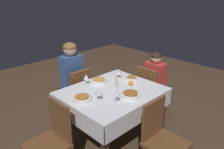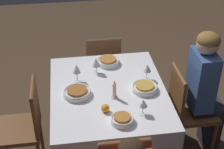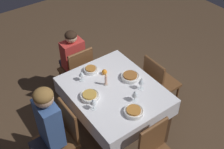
{
  "view_description": "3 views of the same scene",
  "coord_description": "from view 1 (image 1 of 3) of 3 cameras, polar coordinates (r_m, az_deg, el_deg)",
  "views": [
    {
      "loc": [
        -1.7,
        -1.72,
        1.92
      ],
      "look_at": [
        0.06,
        0.07,
        0.95
      ],
      "focal_mm": 35.0,
      "sensor_mm": 36.0,
      "label": 1
    },
    {
      "loc": [
        2.31,
        -0.3,
        2.47
      ],
      "look_at": [
        0.02,
        0.03,
        0.93
      ],
      "focal_mm": 55.0,
      "sensor_mm": 36.0,
      "label": 2
    },
    {
      "loc": [
        -1.86,
        1.38,
        3.0
      ],
      "look_at": [
        0.06,
        -0.01,
        0.94
      ],
      "focal_mm": 45.0,
      "sensor_mm": 36.0,
      "label": 3
    }
  ],
  "objects": [
    {
      "name": "ground_plane",
      "position": [
        3.09,
        0.05,
        -17.22
      ],
      "size": [
        8.0,
        8.0,
        0.0
      ],
      "primitive_type": "plane",
      "color": "#4C3826"
    },
    {
      "name": "dining_table",
      "position": [
        2.72,
        0.06,
        -6.12
      ],
      "size": [
        1.16,
        0.97,
        0.77
      ],
      "color": "silver",
      "rests_on": "ground_plane"
    },
    {
      "name": "chair_north",
      "position": [
        3.3,
        -9.21,
        -4.82
      ],
      "size": [
        0.39,
        0.39,
        0.88
      ],
      "rotation": [
        0.0,
        0.0,
        3.14
      ],
      "color": "brown",
      "rests_on": "ground_plane"
    },
    {
      "name": "chair_east",
      "position": [
        3.38,
        9.98,
        -4.16
      ],
      "size": [
        0.39,
        0.39,
        0.88
      ],
      "rotation": [
        0.0,
        0.0,
        1.57
      ],
      "color": "brown",
      "rests_on": "ground_plane"
    },
    {
      "name": "chair_south",
      "position": [
        2.44,
        12.79,
        -15.45
      ],
      "size": [
        0.39,
        0.39,
        0.88
      ],
      "color": "brown",
      "rests_on": "ground_plane"
    },
    {
      "name": "chair_west",
      "position": [
        2.44,
        -15.41,
        -15.73
      ],
      "size": [
        0.39,
        0.39,
        0.88
      ],
      "rotation": [
        0.0,
        0.0,
        -1.57
      ],
      "color": "brown",
      "rests_on": "ground_plane"
    },
    {
      "name": "person_adult_denim",
      "position": [
        3.32,
        -10.87,
        -0.75
      ],
      "size": [
        0.3,
        0.34,
        1.24
      ],
      "rotation": [
        0.0,
        0.0,
        3.14
      ],
      "color": "#282833",
      "rests_on": "ground_plane"
    },
    {
      "name": "person_child_red",
      "position": [
        3.46,
        11.59,
        -1.89
      ],
      "size": [
        0.33,
        0.3,
        1.07
      ],
      "rotation": [
        0.0,
        0.0,
        1.57
      ],
      "color": "#383342",
      "rests_on": "ground_plane"
    },
    {
      "name": "bowl_north",
      "position": [
        2.89,
        -3.46,
        -1.6
      ],
      "size": [
        0.22,
        0.22,
        0.06
      ],
      "color": "white",
      "rests_on": "dining_table"
    },
    {
      "name": "wine_glass_north",
      "position": [
        2.81,
        -6.75,
        -0.72
      ],
      "size": [
        0.07,
        0.07,
        0.15
      ],
      "color": "white",
      "rests_on": "dining_table"
    },
    {
      "name": "bowl_east",
      "position": [
        2.98,
        5.14,
        -0.99
      ],
      "size": [
        0.17,
        0.17,
        0.06
      ],
      "color": "white",
      "rests_on": "dining_table"
    },
    {
      "name": "wine_glass_east",
      "position": [
        3.0,
        1.77,
        0.73
      ],
      "size": [
        0.07,
        0.07,
        0.13
      ],
      "color": "white",
      "rests_on": "dining_table"
    },
    {
      "name": "bowl_south",
      "position": [
        2.53,
        4.83,
        -5.21
      ],
      "size": [
        0.23,
        0.23,
        0.06
      ],
      "color": "white",
      "rests_on": "dining_table"
    },
    {
      "name": "wine_glass_south",
      "position": [
        2.35,
        1.29,
        -4.81
      ],
      "size": [
        0.07,
        0.07,
        0.16
      ],
      "color": "white",
      "rests_on": "dining_table"
    },
    {
      "name": "bowl_west",
      "position": [
        2.46,
        -7.76,
        -6.12
      ],
      "size": [
        0.21,
        0.21,
        0.06
      ],
      "color": "white",
      "rests_on": "dining_table"
    },
    {
      "name": "wine_glass_west",
      "position": [
        2.41,
        -3.47,
        -4.45
      ],
      "size": [
        0.07,
        0.07,
        0.15
      ],
      "color": "white",
      "rests_on": "dining_table"
    },
    {
      "name": "candle_centerpiece",
      "position": [
        2.74,
        1.18,
        -2.11
      ],
      "size": [
        0.05,
        0.05,
        0.16
      ],
      "color": "beige",
      "rests_on": "dining_table"
    },
    {
      "name": "orange_fruit",
      "position": [
        2.81,
        4.97,
        -2.25
      ],
      "size": [
        0.06,
        0.06,
        0.06
      ],
      "primitive_type": "sphere",
      "color": "orange",
      "rests_on": "dining_table"
    }
  ]
}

